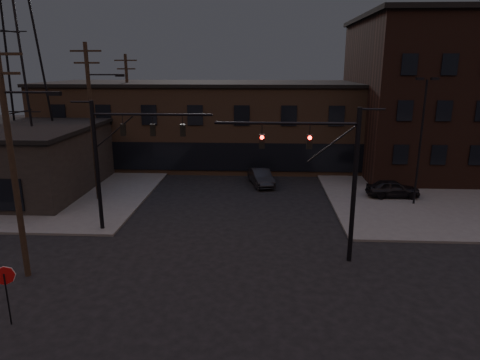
# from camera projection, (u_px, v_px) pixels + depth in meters

# --- Properties ---
(ground) EXTENTS (140.00, 140.00, 0.00)m
(ground) POSITION_uv_depth(u_px,v_px,m) (217.00, 303.00, 18.48)
(ground) COLOR black
(ground) RESTS_ON ground
(sidewalk_nw) EXTENTS (30.00, 30.00, 0.15)m
(sidewalk_nw) POSITION_uv_depth(u_px,v_px,m) (12.00, 172.00, 40.78)
(sidewalk_nw) COLOR #474744
(sidewalk_nw) RESTS_ON ground
(building_row) EXTENTS (40.00, 12.00, 8.00)m
(building_row) POSITION_uv_depth(u_px,v_px,m) (245.00, 124.00, 44.45)
(building_row) COLOR #4C3828
(building_row) RESTS_ON ground
(building_right) EXTENTS (22.00, 16.00, 14.00)m
(building_right) POSITION_uv_depth(u_px,v_px,m) (475.00, 97.00, 40.63)
(building_right) COLOR black
(building_right) RESTS_ON ground
(traffic_signal_near) EXTENTS (7.12, 0.24, 8.00)m
(traffic_signal_near) POSITION_uv_depth(u_px,v_px,m) (332.00, 169.00, 21.27)
(traffic_signal_near) COLOR black
(traffic_signal_near) RESTS_ON ground
(traffic_signal_far) EXTENTS (7.12, 0.24, 8.00)m
(traffic_signal_far) POSITION_uv_depth(u_px,v_px,m) (117.00, 151.00, 25.23)
(traffic_signal_far) COLOR black
(traffic_signal_far) RESTS_ON ground
(stop_sign) EXTENTS (0.72, 0.33, 2.48)m
(stop_sign) POSITION_uv_depth(u_px,v_px,m) (5.00, 282.00, 16.49)
(stop_sign) COLOR black
(stop_sign) RESTS_ON ground
(utility_pole_near) EXTENTS (3.70, 0.28, 11.00)m
(utility_pole_near) POSITION_uv_depth(u_px,v_px,m) (13.00, 158.00, 19.36)
(utility_pole_near) COLOR black
(utility_pole_near) RESTS_ON ground
(utility_pole_mid) EXTENTS (3.70, 0.28, 11.50)m
(utility_pole_mid) POSITION_uv_depth(u_px,v_px,m) (93.00, 120.00, 30.92)
(utility_pole_mid) COLOR black
(utility_pole_mid) RESTS_ON ground
(utility_pole_far) EXTENTS (2.20, 0.28, 11.00)m
(utility_pole_far) POSITION_uv_depth(u_px,v_px,m) (129.00, 108.00, 42.63)
(utility_pole_far) COLOR black
(utility_pole_far) RESTS_ON ground
(transmission_tower) EXTENTS (7.00, 7.00, 25.00)m
(transmission_tower) POSITION_uv_depth(u_px,v_px,m) (10.00, 31.00, 33.50)
(transmission_tower) COLOR black
(transmission_tower) RESTS_ON ground
(lot_light_a) EXTENTS (1.50, 0.28, 9.14)m
(lot_light_a) POSITION_uv_depth(u_px,v_px,m) (422.00, 131.00, 29.90)
(lot_light_a) COLOR black
(lot_light_a) RESTS_ON ground
(lot_light_b) EXTENTS (1.50, 0.28, 9.14)m
(lot_light_b) POSITION_uv_depth(u_px,v_px,m) (475.00, 122.00, 34.42)
(lot_light_b) COLOR black
(lot_light_b) RESTS_ON ground
(parked_car_lot_a) EXTENTS (3.98, 1.69, 1.34)m
(parked_car_lot_a) POSITION_uv_depth(u_px,v_px,m) (393.00, 188.00, 32.69)
(parked_car_lot_a) COLOR black
(parked_car_lot_a) RESTS_ON sidewalk_ne
(parked_car_lot_b) EXTENTS (4.90, 2.12, 1.41)m
(parked_car_lot_b) POSITION_uv_depth(u_px,v_px,m) (467.00, 172.00, 37.45)
(parked_car_lot_b) COLOR #B1B0B3
(parked_car_lot_b) RESTS_ON sidewalk_ne
(car_crossing) EXTENTS (2.49, 4.50, 1.40)m
(car_crossing) POSITION_uv_depth(u_px,v_px,m) (261.00, 177.00, 36.48)
(car_crossing) COLOR black
(car_crossing) RESTS_ON ground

